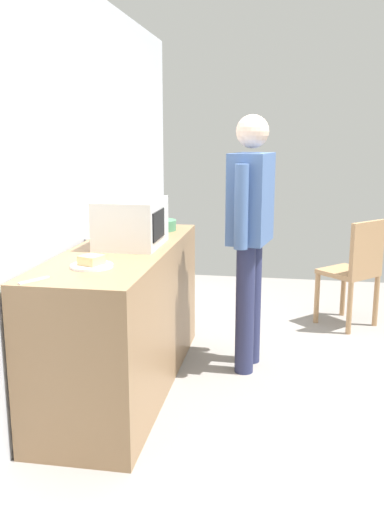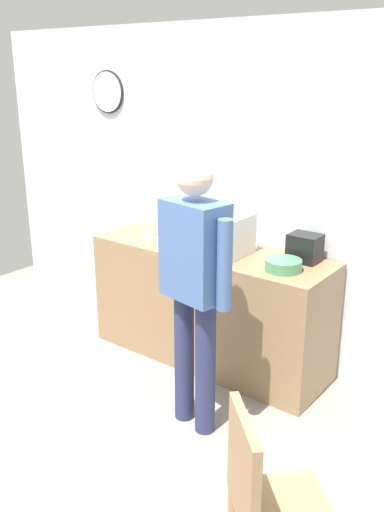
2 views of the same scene
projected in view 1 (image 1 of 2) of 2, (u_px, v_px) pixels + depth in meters
name	position (u px, v px, depth m)	size (l,w,h in m)	color
ground_plane	(311.00, 397.00, 3.53)	(6.00, 6.00, 0.00)	gray
back_wall	(63.00, 189.00, 3.50)	(5.40, 0.13, 2.60)	silver
kitchen_counter	(124.00, 318.00, 3.62)	(1.94, 0.62, 0.94)	#93704C
microwave	(131.00, 223.00, 3.54)	(0.50, 0.39, 0.30)	silver
sandwich_plate	(92.00, 263.00, 2.99)	(0.23, 0.23, 0.06)	white
salad_bowl	(159.00, 225.00, 4.14)	(0.25, 0.25, 0.08)	#4C8E60
toaster	(126.00, 216.00, 4.20)	(0.22, 0.18, 0.20)	black
fork_utensil	(34.00, 280.00, 2.71)	(0.17, 0.02, 0.01)	silver
spoon_utensil	(97.00, 238.00, 3.80)	(0.17, 0.02, 0.01)	silver
person_standing	(250.00, 224.00, 3.79)	(0.58, 0.31, 1.77)	navy
wooden_chair	(355.00, 268.00, 4.73)	(0.57, 0.57, 0.94)	#A87F56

